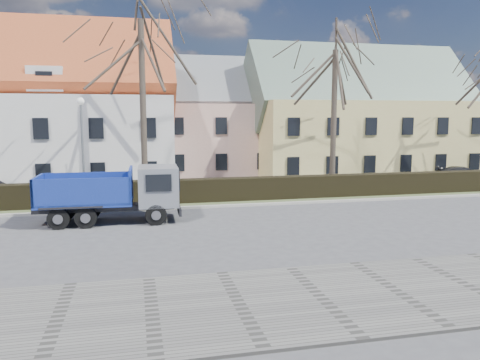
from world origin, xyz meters
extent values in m
plane|color=#49484B|center=(0.00, 0.00, 0.00)|extent=(120.00, 120.00, 0.00)
cube|color=slate|center=(0.00, -8.50, 0.04)|extent=(80.00, 5.00, 0.08)
cube|color=#A6A297|center=(0.00, 4.60, 0.06)|extent=(80.00, 0.30, 0.12)
cube|color=#485731|center=(0.00, 6.20, 0.05)|extent=(80.00, 3.00, 0.10)
cube|color=black|center=(0.00, 6.00, 0.65)|extent=(60.00, 0.90, 1.30)
imported|color=#272729|center=(21.42, 10.51, 0.55)|extent=(4.08, 2.86, 1.10)
camera|label=1|loc=(-2.50, -19.74, 4.90)|focal=35.00mm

